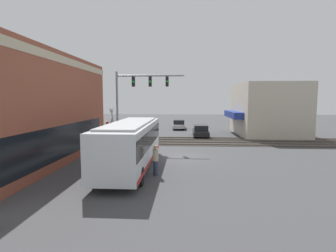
{
  "coord_description": "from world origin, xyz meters",
  "views": [
    {
      "loc": [
        -20.48,
        -0.66,
        4.5
      ],
      "look_at": [
        4.88,
        0.97,
        1.94
      ],
      "focal_mm": 28.0,
      "sensor_mm": 36.0,
      "label": 1
    }
  ],
  "objects_px": {
    "crossing_signal": "(112,123)",
    "parked_car_black": "(201,131)",
    "parked_car_silver": "(179,125)",
    "pedestrian_near_bus": "(156,160)",
    "city_bus": "(131,143)"
  },
  "relations": [
    {
      "from": "parked_car_black",
      "to": "parked_car_silver",
      "type": "distance_m",
      "value": 8.84
    },
    {
      "from": "crossing_signal",
      "to": "parked_car_silver",
      "type": "height_order",
      "value": "crossing_signal"
    },
    {
      "from": "crossing_signal",
      "to": "parked_car_silver",
      "type": "relative_size",
      "value": 0.78
    },
    {
      "from": "city_bus",
      "to": "pedestrian_near_bus",
      "type": "distance_m",
      "value": 2.34
    },
    {
      "from": "parked_car_black",
      "to": "parked_car_silver",
      "type": "relative_size",
      "value": 0.96
    },
    {
      "from": "crossing_signal",
      "to": "parked_car_silver",
      "type": "xyz_separation_m",
      "value": [
        15.79,
        -6.06,
        -1.62
      ]
    },
    {
      "from": "parked_car_black",
      "to": "parked_car_silver",
      "type": "height_order",
      "value": "parked_car_black"
    },
    {
      "from": "crossing_signal",
      "to": "parked_car_black",
      "type": "relative_size",
      "value": 0.81
    },
    {
      "from": "parked_car_silver",
      "to": "city_bus",
      "type": "bearing_deg",
      "value": 173.72
    },
    {
      "from": "crossing_signal",
      "to": "parked_car_silver",
      "type": "distance_m",
      "value": 16.99
    },
    {
      "from": "crossing_signal",
      "to": "parked_car_black",
      "type": "height_order",
      "value": "crossing_signal"
    },
    {
      "from": "parked_car_silver",
      "to": "parked_car_black",
      "type": "bearing_deg",
      "value": -161.53
    },
    {
      "from": "crossing_signal",
      "to": "parked_car_silver",
      "type": "bearing_deg",
      "value": -20.99
    },
    {
      "from": "crossing_signal",
      "to": "pedestrian_near_bus",
      "type": "distance_m",
      "value": 10.66
    },
    {
      "from": "city_bus",
      "to": "pedestrian_near_bus",
      "type": "relative_size",
      "value": 5.59
    }
  ]
}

